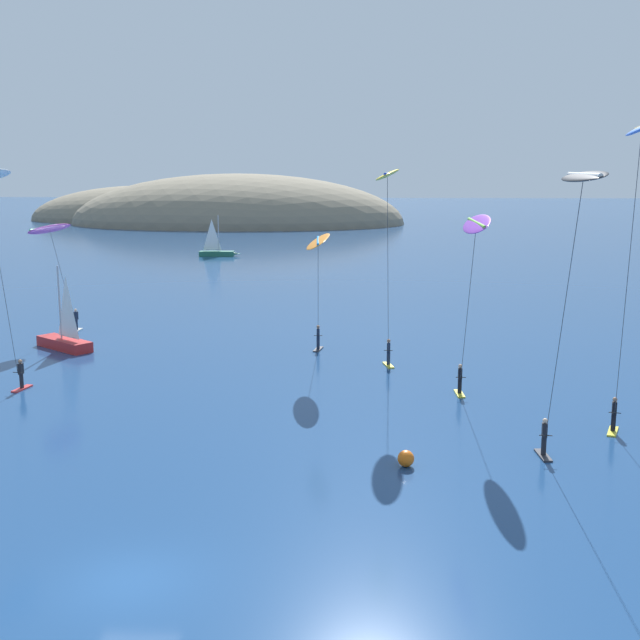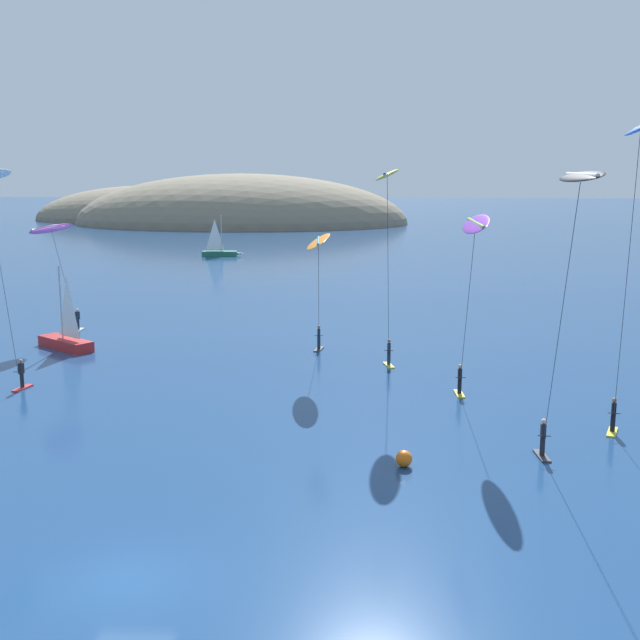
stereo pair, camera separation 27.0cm
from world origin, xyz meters
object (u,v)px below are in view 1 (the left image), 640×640
object	(u,v)px
kitesurfer_black	(579,206)
kitesurfer_yellow	(388,192)
sailboat_far	(219,252)
kitesurfer_orange	(318,249)
kitesurfer_magenta	(52,237)
sailboat_near	(62,339)
kitesurfer_purple	(475,238)
kitesurfer_blue	(639,158)
marker_buoy	(406,458)

from	to	relation	value
kitesurfer_black	kitesurfer_yellow	xyz separation A→B (m)	(-6.25, 15.40, -0.02)
sailboat_far	kitesurfer_orange	bearing A→B (deg)	-74.48
kitesurfer_magenta	kitesurfer_yellow	xyz separation A→B (m)	(23.55, -12.11, 3.59)
sailboat_near	kitesurfer_orange	world-z (taller)	kitesurfer_orange
kitesurfer_magenta	kitesurfer_purple	world-z (taller)	kitesurfer_purple
kitesurfer_yellow	kitesurfer_blue	size ratio (longest dim) A/B	0.86
sailboat_near	sailboat_far	xyz separation A→B (m)	(0.70, 57.53, 0.00)
kitesurfer_blue	kitesurfer_black	bearing A→B (deg)	-125.43
sailboat_far	kitesurfer_black	xyz separation A→B (m)	(27.46, -81.42, 10.29)
kitesurfer_black	kitesurfer_orange	distance (m)	22.35
marker_buoy	sailboat_far	bearing A→B (deg)	105.48
kitesurfer_blue	sailboat_far	bearing A→B (deg)	112.19
kitesurfer_black	kitesurfer_blue	world-z (taller)	kitesurfer_blue
sailboat_far	kitesurfer_purple	world-z (taller)	kitesurfer_purple
kitesurfer_magenta	kitesurfer_black	distance (m)	40.72
kitesurfer_orange	kitesurfer_blue	xyz separation A→B (m)	(13.92, -14.39, 5.27)
kitesurfer_blue	marker_buoy	distance (m)	15.60
kitesurfer_purple	sailboat_near	bearing A→B (deg)	151.51
sailboat_far	kitesurfer_black	bearing A→B (deg)	-71.36
sailboat_near	kitesurfer_black	distance (m)	38.33
sailboat_near	kitesurfer_black	bearing A→B (deg)	-40.32
kitesurfer_orange	kitesurfer_yellow	size ratio (longest dim) A/B	0.70
kitesurfer_black	marker_buoy	xyz separation A→B (m)	(-5.71, 2.90, -10.59)
kitesurfer_magenta	kitesurfer_blue	distance (m)	40.60
kitesurfer_magenta	kitesurfer_black	xyz separation A→B (m)	(29.81, -27.51, 3.61)
kitesurfer_magenta	marker_buoy	bearing A→B (deg)	-45.61
sailboat_far	marker_buoy	distance (m)	81.48
kitesurfer_purple	marker_buoy	bearing A→B (deg)	-116.74
marker_buoy	kitesurfer_yellow	bearing A→B (deg)	92.49
kitesurfer_blue	kitesurfer_orange	bearing A→B (deg)	134.05
kitesurfer_magenta	kitesurfer_orange	distance (m)	21.11
kitesurfer_purple	kitesurfer_yellow	size ratio (longest dim) A/B	0.83
kitesurfer_magenta	kitesurfer_yellow	distance (m)	26.73
kitesurfer_orange	kitesurfer_yellow	bearing A→B (deg)	-45.75
sailboat_far	kitesurfer_yellow	xyz separation A→B (m)	(21.20, -66.02, 10.27)
kitesurfer_yellow	kitesurfer_orange	bearing A→B (deg)	134.25
kitesurfer_black	marker_buoy	distance (m)	12.37
kitesurfer_black	kitesurfer_purple	size ratio (longest dim) A/B	1.21
kitesurfer_magenta	marker_buoy	size ratio (longest dim) A/B	11.93
kitesurfer_black	kitesurfer_purple	distance (m)	10.26
kitesurfer_magenta	kitesurfer_blue	xyz separation A→B (m)	(33.46, -22.38, 5.30)
kitesurfer_purple	kitesurfer_orange	size ratio (longest dim) A/B	1.17
kitesurfer_purple	kitesurfer_blue	bearing A→B (deg)	-38.55
kitesurfer_magenta	marker_buoy	xyz separation A→B (m)	(24.10, -24.61, -6.97)
marker_buoy	kitesurfer_blue	bearing A→B (deg)	13.42
kitesurfer_black	kitesurfer_yellow	size ratio (longest dim) A/B	1.00
kitesurfer_yellow	kitesurfer_blue	distance (m)	14.37
kitesurfer_purple	kitesurfer_orange	world-z (taller)	kitesurfer_purple
kitesurfer_purple	kitesurfer_yellow	xyz separation A→B (m)	(-4.03, 5.59, 1.97)
kitesurfer_black	kitesurfer_orange	world-z (taller)	kitesurfer_black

